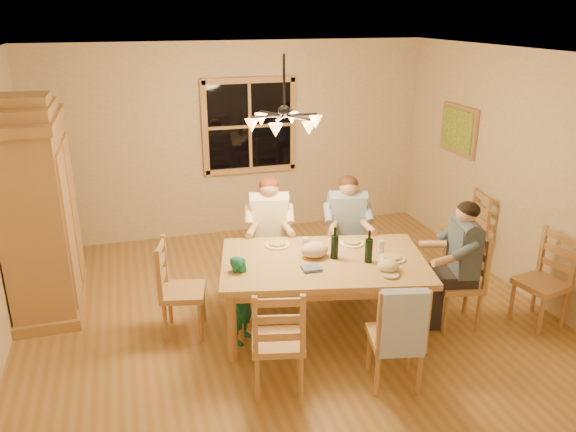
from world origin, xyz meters
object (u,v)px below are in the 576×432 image
object	(u,v)px
dining_table	(323,269)
chair_near_right	(394,352)
wine_bottle_b	(369,246)
chair_end_right	(457,296)
chair_far_left	(270,263)
adult_woman	(269,220)
chair_spare_front	(539,297)
adult_plaid_man	(347,218)
adult_slate_man	(463,248)
wine_bottle_a	(335,243)
chair_spare_back	(462,245)
chair_far_right	(346,260)
armoire	(40,214)
chair_end_left	(184,305)
chair_near_left	(278,357)
child	(242,300)
chandelier	(284,121)

from	to	relation	value
dining_table	chair_near_right	world-z (taller)	chair_near_right
dining_table	wine_bottle_b	world-z (taller)	wine_bottle_b
chair_end_right	chair_far_left	bearing A→B (deg)	63.43
adult_woman	chair_spare_front	world-z (taller)	adult_woman
adult_woman	adult_plaid_man	bearing A→B (deg)	-180.00
adult_slate_man	wine_bottle_a	xyz separation A→B (m)	(-1.25, 0.31, 0.08)
dining_table	adult_slate_man	bearing A→B (deg)	-12.43
chair_spare_back	adult_woman	bearing A→B (deg)	94.19
wine_bottle_a	chair_spare_back	distance (m)	2.30
adult_woman	adult_slate_man	bearing A→B (deg)	153.43
adult_plaid_man	wine_bottle_a	bearing A→B (deg)	72.95
chair_far_right	adult_woman	size ratio (longest dim) A/B	1.13
wine_bottle_a	adult_woman	bearing A→B (deg)	111.25
dining_table	adult_woman	xyz separation A→B (m)	(-0.29, 1.03, 0.18)
armoire	chair_far_right	size ratio (longest dim) A/B	2.32
armoire	adult_plaid_man	world-z (taller)	armoire
chair_far_right	chair_end_right	size ratio (longest dim) A/B	1.00
dining_table	chair_far_right	distance (m)	1.09
chair_end_left	wine_bottle_a	xyz separation A→B (m)	(1.48, -0.29, 0.62)
dining_table	chair_near_right	bearing A→B (deg)	-74.53
chair_far_left	chair_spare_front	xyz separation A→B (m)	(2.45, -1.59, 0.00)
chair_end_left	wine_bottle_a	world-z (taller)	wine_bottle_a
chair_spare_back	chair_end_right	bearing A→B (deg)	153.63
chair_far_left	chair_spare_front	distance (m)	2.92
chair_near_right	chair_end_left	xyz separation A→B (m)	(-1.65, 1.33, 0.00)
wine_bottle_a	chair_spare_front	world-z (taller)	wine_bottle_a
adult_plaid_man	chair_spare_front	world-z (taller)	adult_plaid_man
chair_far_left	chair_near_left	xyz separation A→B (m)	(-0.41, -1.85, 0.00)
chair_spare_front	chair_end_left	bearing A→B (deg)	64.69
armoire	adult_slate_man	bearing A→B (deg)	-21.52
adult_slate_man	wine_bottle_b	world-z (taller)	adult_slate_man
dining_table	chair_end_left	xyz separation A→B (m)	(-1.36, 0.30, -0.36)
chair_end_left	chair_near_left	bearing A→B (deg)	43.26
chair_far_left	chair_far_right	size ratio (longest dim) A/B	1.00
dining_table	chair_spare_front	distance (m)	2.26
chair_end_left	wine_bottle_a	size ratio (longest dim) A/B	3.00
dining_table	chair_end_left	size ratio (longest dim) A/B	2.25
chair_far_right	chair_spare_front	bearing A→B (deg)	150.99
adult_plaid_man	child	xyz separation A→B (m)	(-1.42, -0.86, -0.39)
chandelier	adult_slate_man	xyz separation A→B (m)	(1.65, -0.71, -1.24)
chair_far_right	chair_spare_back	world-z (taller)	same
chair_spare_back	chair_near_left	bearing A→B (deg)	128.74
chair_near_right	adult_slate_man	xyz separation A→B (m)	(1.08, 0.73, 0.54)
adult_woman	dining_table	bearing A→B (deg)	117.90
wine_bottle_b	child	distance (m)	1.33
chair_near_left	chair_spare_front	size ratio (longest dim) A/B	1.00
armoire	chair_end_left	world-z (taller)	armoire
chair_far_left	chair_end_right	xyz separation A→B (m)	(1.65, -1.33, 0.00)
adult_plaid_man	wine_bottle_b	world-z (taller)	adult_plaid_man
chair_end_right	chair_near_right	bearing A→B (deg)	136.74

